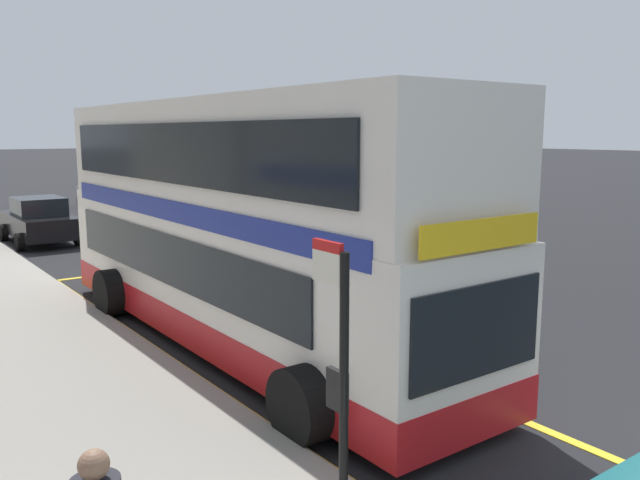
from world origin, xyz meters
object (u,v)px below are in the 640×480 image
object	(u,v)px
double_decker_bus	(237,232)
bus_stop_sign	(339,361)
parked_car_black_across	(39,221)
parked_car_silver_far	(106,192)

from	to	relation	value
double_decker_bus	bus_stop_sign	size ratio (longest dim) A/B	4.14
parked_car_black_across	parked_car_silver_far	bearing A→B (deg)	61.86
bus_stop_sign	parked_car_silver_far	xyz separation A→B (m)	(7.31, 28.84, -0.93)
parked_car_silver_far	bus_stop_sign	bearing A→B (deg)	75.66
bus_stop_sign	parked_car_black_across	bearing A→B (deg)	84.60
double_decker_bus	parked_car_silver_far	bearing A→B (deg)	77.34
parked_car_black_across	parked_car_silver_far	size ratio (longest dim) A/B	1.00
double_decker_bus	parked_car_black_across	world-z (taller)	double_decker_bus
bus_stop_sign	parked_car_black_across	xyz separation A→B (m)	(1.83, 19.39, -0.93)
double_decker_bus	parked_car_silver_far	xyz separation A→B (m)	(5.19, 23.13, -1.27)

